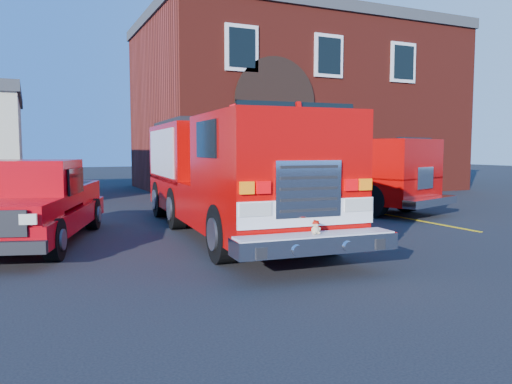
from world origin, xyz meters
name	(u,v)px	position (x,y,z in m)	size (l,w,h in m)	color
ground	(232,251)	(0.00, 0.00, 0.00)	(100.00, 100.00, 0.00)	black
parking_stripe_near	(437,224)	(6.50, 1.00, 0.00)	(0.12, 3.00, 0.01)	yellow
parking_stripe_mid	(370,212)	(6.50, 4.00, 0.00)	(0.12, 3.00, 0.01)	yellow
parking_stripe_far	(321,203)	(6.50, 7.00, 0.00)	(0.12, 3.00, 0.01)	yellow
fire_station	(292,107)	(8.99, 13.98, 4.25)	(15.20, 10.20, 8.45)	maroon
fire_engine	(228,172)	(0.73, 2.10, 1.50)	(3.24, 9.56, 2.90)	black
pickup_truck	(34,204)	(-3.65, 2.47, 0.87)	(3.56, 5.96, 1.84)	black
secondary_truck	(325,168)	(5.79, 5.66, 1.39)	(4.82, 8.23, 2.56)	black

